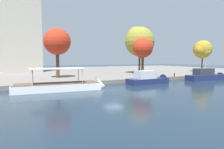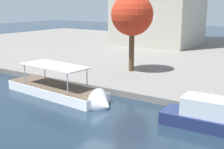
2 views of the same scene
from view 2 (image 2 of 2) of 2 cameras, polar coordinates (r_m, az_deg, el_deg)
name	(u,v)px [view 2 (image 2 of 2)]	position (r m, az deg, el deg)	size (l,w,h in m)	color
ground_plane	(95,119)	(24.02, -3.22, -8.53)	(220.00, 220.00, 0.00)	#192838
dock_promenade	(213,56)	(53.71, 18.82, 3.41)	(120.00, 55.00, 0.65)	slate
tour_boat_1	(63,93)	(29.67, -9.44, -3.62)	(12.86, 4.09, 4.30)	white
motor_yacht_2	(222,122)	(23.13, 20.32, -8.65)	(8.64, 2.89, 4.15)	navy
tree_0	(131,14)	(37.19, 3.69, 11.48)	(5.20, 5.20, 9.67)	#4C3823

